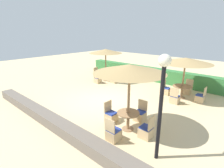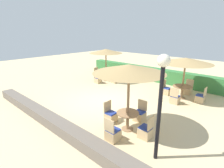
{
  "view_description": "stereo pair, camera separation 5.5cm",
  "coord_description": "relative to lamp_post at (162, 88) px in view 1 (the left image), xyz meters",
  "views": [
    {
      "loc": [
        6.52,
        -6.76,
        3.91
      ],
      "look_at": [
        0.0,
        0.6,
        0.9
      ],
      "focal_mm": 28.0,
      "sensor_mm": 36.0,
      "label": 1
    },
    {
      "loc": [
        6.56,
        -6.73,
        3.91
      ],
      "look_at": [
        0.0,
        0.6,
        0.9
      ],
      "focal_mm": 28.0,
      "sensor_mm": 36.0,
      "label": 2
    }
  ],
  "objects": [
    {
      "name": "patio_chair_back_left_west",
      "position": [
        -8.45,
        5.52,
        -2.09
      ],
      "size": [
        0.46,
        0.46,
        0.93
      ],
      "rotation": [
        0.0,
        0.0,
        -1.57
      ],
      "color": "tan",
      "rests_on": "ground_plane"
    },
    {
      "name": "lamp_post",
      "position": [
        0.0,
        0.0,
        0.0
      ],
      "size": [
        0.36,
        0.36,
        3.32
      ],
      "color": "black",
      "rests_on": "ground_plane"
    },
    {
      "name": "patio_chair_front_right_east",
      "position": [
        -0.83,
        0.75,
        -2.09
      ],
      "size": [
        0.46,
        0.46,
        0.93
      ],
      "rotation": [
        0.0,
        0.0,
        1.57
      ],
      "color": "tan",
      "rests_on": "ground_plane"
    },
    {
      "name": "round_table_back_right",
      "position": [
        -1.38,
        5.76,
        -1.75
      ],
      "size": [
        1.12,
        1.12,
        0.75
      ],
      "color": "#93704C",
      "rests_on": "ground_plane"
    },
    {
      "name": "round_table_front_right",
      "position": [
        -1.7,
        0.77,
        -1.79
      ],
      "size": [
        0.91,
        0.91,
        0.76
      ],
      "color": "#93704C",
      "rests_on": "ground_plane"
    },
    {
      "name": "patio_chair_back_right_east",
      "position": [
        -0.32,
        5.78,
        -2.09
      ],
      "size": [
        0.46,
        0.46,
        0.93
      ],
      "rotation": [
        0.0,
        0.0,
        1.57
      ],
      "color": "tan",
      "rests_on": "ground_plane"
    },
    {
      "name": "patio_chair_back_right_south",
      "position": [
        -1.36,
        4.69,
        -2.09
      ],
      "size": [
        0.46,
        0.46,
        0.93
      ],
      "color": "tan",
      "rests_on": "ground_plane"
    },
    {
      "name": "patio_chair_back_right_west",
      "position": [
        -2.36,
        5.74,
        -2.09
      ],
      "size": [
        0.46,
        0.46,
        0.93
      ],
      "rotation": [
        0.0,
        0.0,
        -1.57
      ],
      "color": "tan",
      "rests_on": "ground_plane"
    },
    {
      "name": "parasol_front_right",
      "position": [
        -1.7,
        0.77,
        0.19
      ],
      "size": [
        2.74,
        2.74,
        2.72
      ],
      "color": "#93704C",
      "rests_on": "ground_plane"
    },
    {
      "name": "hedge_row",
      "position": [
        -4.48,
        8.1,
        -1.83
      ],
      "size": [
        13.0,
        0.7,
        1.04
      ],
      "primitive_type": "cube",
      "color": "#387A3D",
      "rests_on": "ground_plane"
    },
    {
      "name": "patio_chair_back_left_north",
      "position": [
        -7.49,
        6.52,
        -2.09
      ],
      "size": [
        0.46,
        0.46,
        0.93
      ],
      "rotation": [
        0.0,
        0.0,
        3.14
      ],
      "color": "tan",
      "rests_on": "ground_plane"
    },
    {
      "name": "patio_chair_front_right_south",
      "position": [
        -1.66,
        -0.2,
        -2.09
      ],
      "size": [
        0.46,
        0.46,
        0.93
      ],
      "color": "tan",
      "rests_on": "ground_plane"
    },
    {
      "name": "ground_plane",
      "position": [
        -4.48,
        2.32,
        -2.35
      ],
      "size": [
        40.0,
        40.0,
        0.0
      ],
      "primitive_type": "plane",
      "color": "#D1BA8C"
    },
    {
      "name": "patio_chair_back_right_north",
      "position": [
        -1.37,
        6.77,
        -2.09
      ],
      "size": [
        0.46,
        0.46,
        0.93
      ],
      "rotation": [
        0.0,
        0.0,
        3.14
      ],
      "color": "tan",
      "rests_on": "ground_plane"
    },
    {
      "name": "patio_chair_front_right_north",
      "position": [
        -1.74,
        1.73,
        -2.09
      ],
      "size": [
        0.46,
        0.46,
        0.93
      ],
      "rotation": [
        0.0,
        0.0,
        3.14
      ],
      "color": "tan",
      "rests_on": "ground_plane"
    },
    {
      "name": "stone_border",
      "position": [
        -4.48,
        -1.16,
        -2.13
      ],
      "size": [
        10.0,
        0.56,
        0.44
      ],
      "primitive_type": "cube",
      "color": "#6B6056",
      "rests_on": "ground_plane"
    },
    {
      "name": "parasol_back_right",
      "position": [
        -1.38,
        5.76,
        -0.07
      ],
      "size": [
        2.95,
        2.95,
        2.45
      ],
      "color": "#93704C",
      "rests_on": "ground_plane"
    },
    {
      "name": "patio_chair_back_left_east",
      "position": [
        -6.52,
        5.53,
        -2.09
      ],
      "size": [
        0.46,
        0.46,
        0.93
      ],
      "rotation": [
        0.0,
        0.0,
        1.57
      ],
      "color": "tan",
      "rests_on": "ground_plane"
    },
    {
      "name": "round_table_back_left",
      "position": [
        -7.5,
        5.57,
        -1.76
      ],
      "size": [
        1.03,
        1.03,
        0.75
      ],
      "color": "#93704C",
      "rests_on": "ground_plane"
    },
    {
      "name": "parasol_back_left",
      "position": [
        -7.5,
        5.57,
        0.02
      ],
      "size": [
        2.6,
        2.6,
        2.54
      ],
      "color": "#93704C",
      "rests_on": "ground_plane"
    },
    {
      "name": "patio_chair_back_left_south",
      "position": [
        -7.47,
        4.6,
        -2.09
      ],
      "size": [
        0.46,
        0.46,
        0.93
      ],
      "color": "tan",
      "rests_on": "ground_plane"
    },
    {
      "name": "patio_chair_front_right_west",
      "position": [
        -2.65,
        0.79,
        -2.09
      ],
      "size": [
        0.46,
        0.46,
        0.93
      ],
      "rotation": [
        0.0,
        0.0,
        -1.57
      ],
      "color": "tan",
      "rests_on": "ground_plane"
    }
  ]
}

